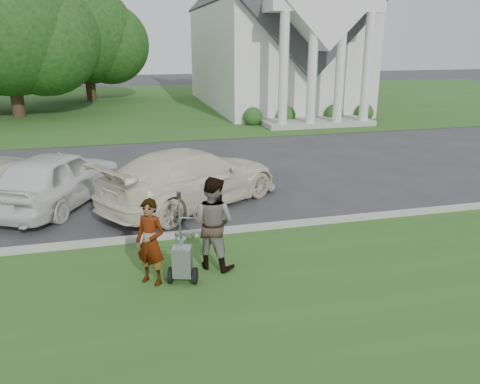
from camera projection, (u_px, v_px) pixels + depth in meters
name	position (u px, v px, depth m)	size (l,w,h in m)	color
ground	(208.00, 244.00, 11.02)	(120.00, 120.00, 0.00)	#333335
grass_strip	(239.00, 312.00, 8.25)	(80.00, 7.00, 0.01)	#2D581E
church_lawn	(144.00, 103.00, 35.92)	(80.00, 30.00, 0.01)	#2D581E
curb	(204.00, 233.00, 11.50)	(80.00, 0.18, 0.15)	#9E9E93
church	(273.00, 20.00, 32.61)	(9.19, 19.00, 24.10)	white
tree_left	(7.00, 31.00, 27.86)	(10.63, 8.40, 9.71)	#332316
tree_back	(86.00, 39.00, 36.29)	(9.61, 7.60, 8.89)	#332316
striping_cart	(182.00, 262.00, 9.13)	(0.76, 1.20, 1.04)	black
person_left	(150.00, 243.00, 8.99)	(0.63, 0.41, 1.73)	#999999
person_right	(213.00, 224.00, 9.63)	(0.96, 0.75, 1.97)	#999999
parking_meter_near	(179.00, 210.00, 10.92)	(0.09, 0.08, 1.27)	#96999E
car_b	(57.00, 178.00, 13.41)	(1.93, 4.81, 1.64)	white
car_c	(192.00, 177.00, 13.46)	(2.31, 5.68, 1.65)	#EFE8CB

